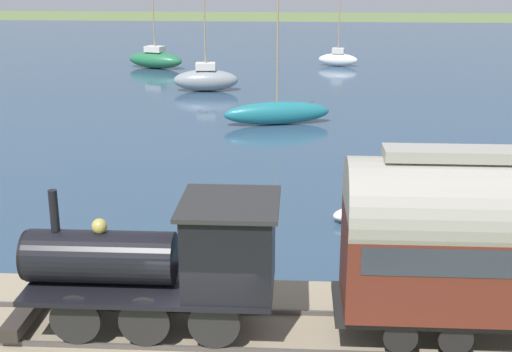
{
  "coord_description": "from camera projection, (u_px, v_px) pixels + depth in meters",
  "views": [
    {
      "loc": [
        -13.75,
        -2.04,
        9.01
      ],
      "look_at": [
        8.97,
        -0.71,
        1.83
      ],
      "focal_mm": 50.0,
      "sensor_mm": 36.0,
      "label": 1
    }
  ],
  "objects": [
    {
      "name": "steam_locomotive",
      "position": [
        174.0,
        256.0,
        16.26
      ],
      "size": [
        2.41,
        6.25,
        3.32
      ],
      "color": "black",
      "rests_on": "rail_embankment"
    },
    {
      "name": "rowboat_near_shore",
      "position": [
        358.0,
        213.0,
        24.94
      ],
      "size": [
        1.63,
        2.12,
        0.51
      ],
      "rotation": [
        0.0,
        0.0,
        0.44
      ],
      "color": "silver",
      "rests_on": "harbor_water"
    },
    {
      "name": "rowboat_off_pier",
      "position": [
        404.0,
        178.0,
        28.9
      ],
      "size": [
        2.3,
        2.18,
        0.49
      ],
      "rotation": [
        0.0,
        0.0,
        0.84
      ],
      "color": "#B7B2A3",
      "rests_on": "harbor_water"
    },
    {
      "name": "harbor_water",
      "position": [
        273.0,
        68.0,
        57.97
      ],
      "size": [
        80.0,
        80.0,
        0.01
      ],
      "color": "#2D4760",
      "rests_on": "ground"
    },
    {
      "name": "sailboat_teal",
      "position": [
        277.0,
        112.0,
        38.73
      ],
      "size": [
        2.49,
        5.95,
        9.13
      ],
      "rotation": [
        0.0,
        0.0,
        0.24
      ],
      "color": "#1E707A",
      "rests_on": "harbor_water"
    },
    {
      "name": "rail_embankment",
      "position": [
        207.0,
        340.0,
        16.86
      ],
      "size": [
        5.61,
        56.0,
        0.6
      ],
      "color": "gray",
      "rests_on": "ground"
    },
    {
      "name": "sailboat_white",
      "position": [
        338.0,
        59.0,
        58.6
      ],
      "size": [
        1.65,
        3.36,
        5.21
      ],
      "rotation": [
        0.0,
        0.0,
        -0.21
      ],
      "color": "white",
      "rests_on": "harbor_water"
    },
    {
      "name": "sailboat_gray",
      "position": [
        206.0,
        79.0,
        48.04
      ],
      "size": [
        2.07,
        4.49,
        7.41
      ],
      "rotation": [
        0.0,
        0.0,
        0.09
      ],
      "color": "gray",
      "rests_on": "harbor_water"
    },
    {
      "name": "sailboat_green",
      "position": [
        155.0,
        59.0,
        57.51
      ],
      "size": [
        3.3,
        5.13,
        5.36
      ],
      "rotation": [
        0.0,
        0.0,
        -0.35
      ],
      "color": "#236B42",
      "rests_on": "harbor_water"
    }
  ]
}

